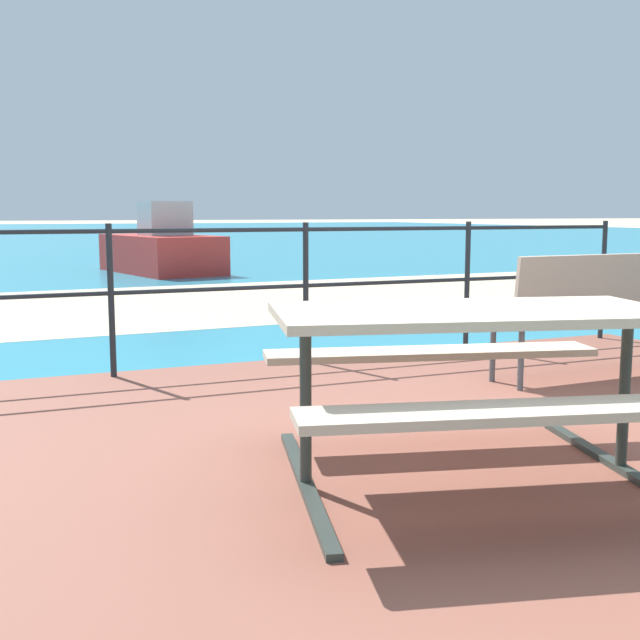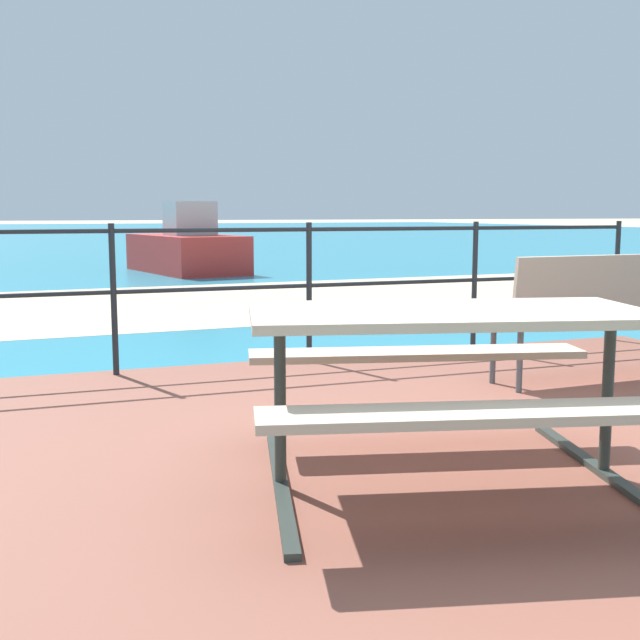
# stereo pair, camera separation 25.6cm
# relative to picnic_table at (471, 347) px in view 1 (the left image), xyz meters

# --- Properties ---
(ground_plane) EXTENTS (240.00, 240.00, 0.00)m
(ground_plane) POSITION_rel_picnic_table_xyz_m (0.37, 0.38, -0.64)
(ground_plane) COLOR beige
(patio_paving) EXTENTS (6.40, 5.20, 0.06)m
(patio_paving) POSITION_rel_picnic_table_xyz_m (0.37, 0.38, -0.61)
(patio_paving) COLOR brown
(patio_paving) RESTS_ON ground
(sea_water) EXTENTS (90.00, 90.00, 0.01)m
(sea_water) POSITION_rel_picnic_table_xyz_m (0.37, 40.38, -0.64)
(sea_water) COLOR teal
(sea_water) RESTS_ON ground
(beach_strip) EXTENTS (54.17, 7.34, 0.01)m
(beach_strip) POSITION_rel_picnic_table_xyz_m (0.37, 7.59, -0.64)
(beach_strip) COLOR beige
(beach_strip) RESTS_ON ground
(picnic_table) EXTENTS (1.98, 1.82, 0.75)m
(picnic_table) POSITION_rel_picnic_table_xyz_m (0.00, 0.00, 0.00)
(picnic_table) COLOR #BCAD93
(picnic_table) RESTS_ON patio_paving
(park_bench) EXTENTS (1.61, 0.46, 0.88)m
(park_bench) POSITION_rel_picnic_table_xyz_m (2.00, 1.42, -0.06)
(park_bench) COLOR tan
(park_bench) RESTS_ON patio_paving
(railing_fence) EXTENTS (5.94, 0.04, 1.08)m
(railing_fence) POSITION_rel_picnic_table_xyz_m (0.37, 2.82, 0.10)
(railing_fence) COLOR #1E2328
(railing_fence) RESTS_ON patio_paving
(boat_near) EXTENTS (2.06, 3.79, 1.42)m
(boat_near) POSITION_rel_picnic_table_xyz_m (1.33, 13.11, -0.18)
(boat_near) COLOR red
(boat_near) RESTS_ON sea_water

